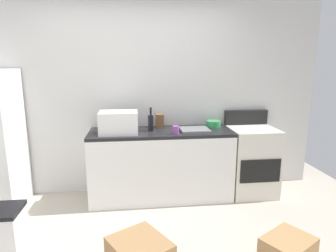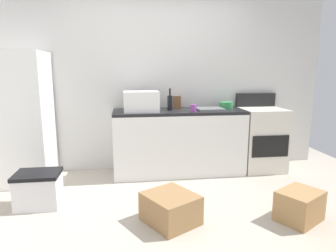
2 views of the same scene
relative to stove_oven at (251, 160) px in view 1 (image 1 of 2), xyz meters
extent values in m
cube|color=silver|center=(-1.52, 0.34, 0.83)|extent=(5.00, 0.10, 2.60)
cube|color=white|center=(-1.22, -0.01, -0.04)|extent=(1.80, 0.60, 0.86)
cube|color=black|center=(-1.22, -0.01, 0.41)|extent=(1.80, 0.60, 0.04)
cube|color=silver|center=(0.00, -0.01, -0.02)|extent=(0.60, 0.60, 0.90)
cube|color=black|center=(0.00, -0.31, -0.05)|extent=(0.52, 0.02, 0.30)
cube|color=black|center=(0.00, 0.25, 0.53)|extent=(0.60, 0.08, 0.20)
cube|color=white|center=(-1.74, -0.07, 0.57)|extent=(0.46, 0.34, 0.27)
cube|color=slate|center=(-0.80, -0.06, 0.45)|extent=(0.36, 0.32, 0.03)
cylinder|color=black|center=(-1.34, 0.01, 0.53)|extent=(0.07, 0.07, 0.20)
cylinder|color=black|center=(-1.34, 0.01, 0.68)|extent=(0.03, 0.03, 0.10)
cylinder|color=purple|center=(-1.06, -0.19, 0.48)|extent=(0.08, 0.08, 0.10)
cube|color=brown|center=(-1.22, 0.19, 0.52)|extent=(0.10, 0.10, 0.18)
cylinder|color=#338C4C|center=(-0.50, 0.12, 0.48)|extent=(0.19, 0.19, 0.09)
camera|label=1|loc=(-1.56, -3.53, 1.27)|focal=30.74mm
camera|label=2|loc=(-1.92, -3.99, 0.99)|focal=31.61mm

